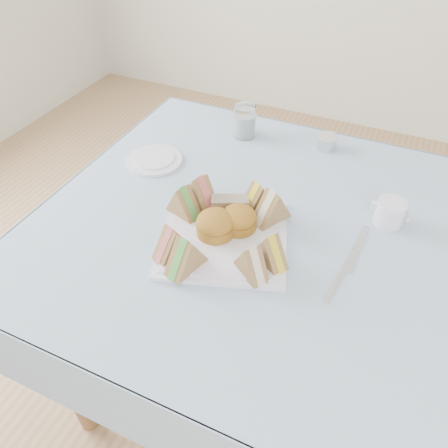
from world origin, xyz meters
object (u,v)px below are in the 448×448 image
at_px(table, 242,309).
at_px(water_glass, 245,121).
at_px(creamer_jug, 390,213).
at_px(serving_plate, 224,238).

height_order(table, water_glass, water_glass).
xyz_separation_m(water_glass, creamer_jug, (0.49, -0.24, -0.02)).
xyz_separation_m(serving_plate, water_glass, (-0.14, 0.47, 0.04)).
xyz_separation_m(table, water_glass, (-0.16, 0.37, 0.43)).
height_order(water_glass, creamer_jug, water_glass).
xyz_separation_m(table, creamer_jug, (0.33, 0.13, 0.41)).
bearing_deg(table, creamer_jug, 21.89).
bearing_deg(table, serving_plate, -100.88).
xyz_separation_m(table, serving_plate, (-0.02, -0.09, 0.38)).
bearing_deg(serving_plate, creamer_jug, 14.99).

